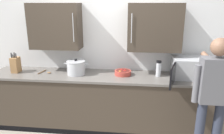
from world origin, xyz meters
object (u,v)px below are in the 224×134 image
stock_pot (76,68)px  person_figure (213,94)px  thermos_flask (158,69)px  fruit_bowl (123,72)px  knife_block (16,65)px  wooden_spoon (46,72)px  microwave_oven (190,68)px

stock_pot → person_figure: (1.81, -0.76, -0.03)m
thermos_flask → person_figure: size_ratio=0.15×
thermos_flask → person_figure: 0.96m
thermos_flask → fruit_bowl: size_ratio=0.96×
knife_block → person_figure: bearing=-15.1°
knife_block → person_figure: size_ratio=0.20×
fruit_bowl → person_figure: size_ratio=0.16×
wooden_spoon → stock_pot: (0.51, -0.01, 0.10)m
thermos_flask → stock_pot: bearing=-178.6°
microwave_oven → wooden_spoon: bearing=-179.4°
wooden_spoon → thermos_flask: size_ratio=0.86×
microwave_oven → person_figure: person_figure is taller
wooden_spoon → thermos_flask: 1.79m
thermos_flask → knife_block: 2.27m
fruit_bowl → knife_block: bearing=-178.3°
microwave_oven → wooden_spoon: 2.25m
microwave_oven → person_figure: 0.80m
stock_pot → person_figure: 1.97m
wooden_spoon → knife_block: bearing=-178.0°
microwave_oven → thermos_flask: size_ratio=3.24×
stock_pot → fruit_bowl: size_ratio=1.48×
microwave_oven → knife_block: (-2.73, -0.04, -0.02)m
microwave_oven → knife_block: bearing=-179.2°
person_figure → stock_pot: bearing=157.3°
stock_pot → thermos_flask: 1.28m
stock_pot → thermos_flask: thermos_flask is taller
stock_pot → fruit_bowl: stock_pot is taller
wooden_spoon → microwave_oven: bearing=0.6°
microwave_oven → fruit_bowl: size_ratio=3.11×
microwave_oven → fruit_bowl: 1.01m
wooden_spoon → person_figure: (2.33, -0.77, 0.06)m
microwave_oven → thermos_flask: (-0.46, -0.00, -0.02)m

